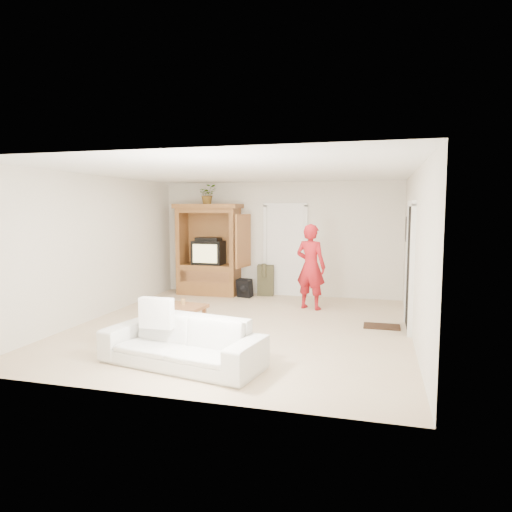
% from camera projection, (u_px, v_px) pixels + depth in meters
% --- Properties ---
extents(floor, '(6.00, 6.00, 0.00)m').
position_uv_depth(floor, '(242.00, 327.00, 7.74)').
color(floor, tan).
rests_on(floor, ground).
extents(ceiling, '(6.00, 6.00, 0.00)m').
position_uv_depth(ceiling, '(241.00, 172.00, 7.47)').
color(ceiling, white).
rests_on(ceiling, floor).
extents(wall_back, '(5.50, 0.00, 5.50)m').
position_uv_depth(wall_back, '(279.00, 239.00, 10.48)').
color(wall_back, silver).
rests_on(wall_back, floor).
extents(wall_front, '(5.50, 0.00, 5.50)m').
position_uv_depth(wall_front, '(158.00, 276.00, 4.72)').
color(wall_front, silver).
rests_on(wall_front, floor).
extents(wall_left, '(0.00, 6.00, 6.00)m').
position_uv_depth(wall_left, '(97.00, 247.00, 8.31)').
color(wall_left, silver).
rests_on(wall_left, floor).
extents(wall_right, '(0.00, 6.00, 6.00)m').
position_uv_depth(wall_right, '(415.00, 255.00, 6.89)').
color(wall_right, silver).
rests_on(wall_right, floor).
extents(armoire, '(1.82, 1.14, 2.10)m').
position_uv_depth(armoire, '(210.00, 255.00, 10.61)').
color(armoire, brown).
rests_on(armoire, floor).
extents(door_back, '(0.85, 0.05, 2.04)m').
position_uv_depth(door_back, '(285.00, 251.00, 10.45)').
color(door_back, white).
rests_on(door_back, floor).
extents(doorway_right, '(0.05, 0.90, 2.04)m').
position_uv_depth(doorway_right, '(410.00, 268.00, 7.51)').
color(doorway_right, black).
rests_on(doorway_right, floor).
extents(framed_picture, '(0.03, 0.60, 0.48)m').
position_uv_depth(framed_picture, '(407.00, 229.00, 8.69)').
color(framed_picture, black).
rests_on(framed_picture, wall_right).
extents(doormat, '(0.60, 0.40, 0.02)m').
position_uv_depth(doormat, '(382.00, 326.00, 7.72)').
color(doormat, '#382316').
rests_on(doormat, floor).
extents(plant, '(0.51, 0.48, 0.44)m').
position_uv_depth(plant, '(208.00, 194.00, 10.43)').
color(plant, '#4C7238').
rests_on(plant, armoire).
extents(man, '(0.72, 0.58, 1.70)m').
position_uv_depth(man, '(311.00, 267.00, 9.03)').
color(man, '#A5161C').
rests_on(man, floor).
extents(sofa, '(2.22, 1.21, 0.62)m').
position_uv_depth(sofa, '(182.00, 342.00, 5.81)').
color(sofa, silver).
rests_on(sofa, floor).
extents(coffee_table, '(1.12, 0.72, 0.39)m').
position_uv_depth(coffee_table, '(174.00, 307.00, 7.68)').
color(coffee_table, brown).
rests_on(coffee_table, floor).
extents(towel, '(0.39, 0.29, 0.08)m').
position_uv_depth(towel, '(160.00, 301.00, 7.74)').
color(towel, '#CF4560').
rests_on(towel, coffee_table).
extents(candle, '(0.08, 0.08, 0.10)m').
position_uv_depth(candle, '(183.00, 301.00, 7.68)').
color(candle, tan).
rests_on(candle, coffee_table).
extents(backpack_black, '(0.36, 0.27, 0.40)m').
position_uv_depth(backpack_black, '(245.00, 289.00, 10.27)').
color(backpack_black, black).
rests_on(backpack_black, floor).
extents(backpack_olive, '(0.41, 0.33, 0.70)m').
position_uv_depth(backpack_olive, '(266.00, 280.00, 10.51)').
color(backpack_olive, '#47442B').
rests_on(backpack_olive, floor).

